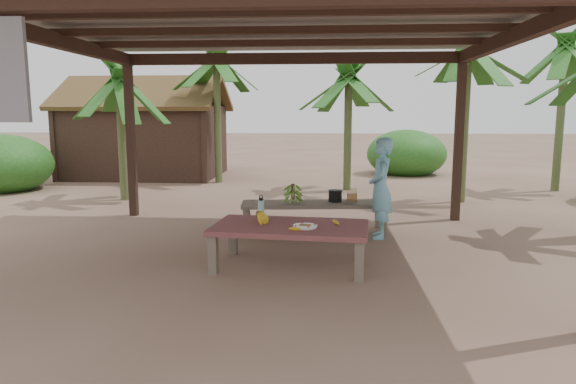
# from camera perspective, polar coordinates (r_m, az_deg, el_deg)

# --- Properties ---
(ground) EXTENTS (80.00, 80.00, 0.00)m
(ground) POSITION_cam_1_polar(r_m,az_deg,el_deg) (6.72, -0.95, -6.79)
(ground) COLOR brown
(ground) RESTS_ON ground
(pavilion) EXTENTS (6.60, 5.60, 2.95)m
(pavilion) POSITION_cam_1_polar(r_m,az_deg,el_deg) (6.53, -1.15, 17.36)
(pavilion) COLOR black
(pavilion) RESTS_ON ground
(work_table) EXTENTS (1.89, 1.16, 0.50)m
(work_table) POSITION_cam_1_polar(r_m,az_deg,el_deg) (6.05, 0.29, -4.28)
(work_table) COLOR brown
(work_table) RESTS_ON ground
(bench) EXTENTS (2.25, 0.81, 0.45)m
(bench) POSITION_cam_1_polar(r_m,az_deg,el_deg) (7.84, 2.91, -1.58)
(bench) COLOR brown
(bench) RESTS_ON ground
(ripe_banana_bunch) EXTENTS (0.27, 0.23, 0.15)m
(ripe_banana_bunch) POSITION_cam_1_polar(r_m,az_deg,el_deg) (6.16, -3.41, -2.73)
(ripe_banana_bunch) COLOR yellow
(ripe_banana_bunch) RESTS_ON work_table
(plate) EXTENTS (0.28, 0.28, 0.04)m
(plate) POSITION_cam_1_polar(r_m,az_deg,el_deg) (5.88, 1.92, -3.84)
(plate) COLOR white
(plate) RESTS_ON work_table
(loose_banana_front) EXTENTS (0.16, 0.08, 0.04)m
(loose_banana_front) POSITION_cam_1_polar(r_m,az_deg,el_deg) (5.74, 0.77, -4.11)
(loose_banana_front) COLOR yellow
(loose_banana_front) RESTS_ON work_table
(loose_banana_side) EXTENTS (0.10, 0.16, 0.04)m
(loose_banana_side) POSITION_cam_1_polar(r_m,az_deg,el_deg) (6.11, 5.32, -3.36)
(loose_banana_side) COLOR yellow
(loose_banana_side) RESTS_ON work_table
(water_flask) EXTENTS (0.08, 0.08, 0.29)m
(water_flask) POSITION_cam_1_polar(r_m,az_deg,el_deg) (6.43, -3.01, -1.82)
(water_flask) COLOR #3DC1B7
(water_flask) RESTS_ON work_table
(green_banana_stalk) EXTENTS (0.29, 0.29, 0.30)m
(green_banana_stalk) POSITION_cam_1_polar(r_m,az_deg,el_deg) (7.79, 0.55, -0.09)
(green_banana_stalk) COLOR #598C2D
(green_banana_stalk) RESTS_ON bench
(cooking_pot) EXTENTS (0.20, 0.20, 0.17)m
(cooking_pot) POSITION_cam_1_polar(r_m,az_deg,el_deg) (7.92, 5.27, -0.46)
(cooking_pot) COLOR black
(cooking_pot) RESTS_ON bench
(skewer_rack) EXTENTS (0.19, 0.10, 0.24)m
(skewer_rack) POSITION_cam_1_polar(r_m,az_deg,el_deg) (7.83, 7.13, -0.35)
(skewer_rack) COLOR #A57F47
(skewer_rack) RESTS_ON bench
(woman) EXTENTS (0.37, 0.55, 1.46)m
(woman) POSITION_cam_1_polar(r_m,az_deg,el_deg) (7.51, 10.26, 0.42)
(woman) COLOR #71B9D5
(woman) RESTS_ON ground
(hut) EXTENTS (4.40, 3.43, 2.85)m
(hut) POSITION_cam_1_polar(r_m,az_deg,el_deg) (15.33, -15.33, 5.85)
(hut) COLOR black
(hut) RESTS_ON ground
(banana_plant_ne) EXTENTS (1.80, 1.80, 3.33)m
(banana_plant_ne) POSITION_cam_1_polar(r_m,az_deg,el_deg) (11.00, 19.32, 13.68)
(banana_plant_ne) COLOR #596638
(banana_plant_ne) RESTS_ON ground
(banana_plant_n) EXTENTS (1.80, 1.80, 2.88)m
(banana_plant_n) POSITION_cam_1_polar(r_m,az_deg,el_deg) (12.11, 6.75, 11.51)
(banana_plant_n) COLOR #596638
(banana_plant_n) RESTS_ON ground
(banana_plant_nw) EXTENTS (1.80, 1.80, 3.41)m
(banana_plant_nw) POSITION_cam_1_polar(r_m,az_deg,el_deg) (13.52, -7.95, 13.41)
(banana_plant_nw) COLOR #596638
(banana_plant_nw) RESTS_ON ground
(banana_plant_w) EXTENTS (1.80, 1.80, 2.70)m
(banana_plant_w) POSITION_cam_1_polar(r_m,az_deg,el_deg) (11.18, -18.18, 10.51)
(banana_plant_w) COLOR #596638
(banana_plant_w) RESTS_ON ground
(banana_plant_far) EXTENTS (1.80, 1.80, 3.51)m
(banana_plant_far) POSITION_cam_1_polar(r_m,az_deg,el_deg) (13.47, 28.43, 12.89)
(banana_plant_far) COLOR #596638
(banana_plant_far) RESTS_ON ground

